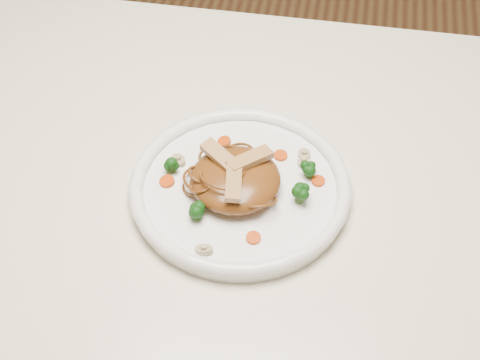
# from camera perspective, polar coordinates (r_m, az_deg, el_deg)

# --- Properties ---
(table) EXTENTS (1.20, 0.80, 0.75)m
(table) POSITION_cam_1_polar(r_m,az_deg,el_deg) (1.09, -1.05, -3.36)
(table) COLOR beige
(table) RESTS_ON ground
(plate) EXTENTS (0.38, 0.38, 0.02)m
(plate) POSITION_cam_1_polar(r_m,az_deg,el_deg) (0.99, -0.00, -0.86)
(plate) COLOR white
(plate) RESTS_ON table
(noodle_mound) EXTENTS (0.15, 0.15, 0.04)m
(noodle_mound) POSITION_cam_1_polar(r_m,az_deg,el_deg) (0.96, -0.36, 0.06)
(noodle_mound) COLOR brown
(noodle_mound) RESTS_ON plate
(chicken_a) EXTENTS (0.06, 0.06, 0.01)m
(chicken_a) POSITION_cam_1_polar(r_m,az_deg,el_deg) (0.96, 0.78, 1.66)
(chicken_a) COLOR tan
(chicken_a) RESTS_ON noodle_mound
(chicken_b) EXTENTS (0.06, 0.06, 0.01)m
(chicken_b) POSITION_cam_1_polar(r_m,az_deg,el_deg) (0.96, -1.52, 1.86)
(chicken_b) COLOR tan
(chicken_b) RESTS_ON noodle_mound
(chicken_c) EXTENTS (0.03, 0.07, 0.01)m
(chicken_c) POSITION_cam_1_polar(r_m,az_deg,el_deg) (0.93, -0.51, -0.11)
(chicken_c) COLOR tan
(chicken_c) RESTS_ON noodle_mound
(broccoli_0) EXTENTS (0.03, 0.03, 0.03)m
(broccoli_0) POSITION_cam_1_polar(r_m,az_deg,el_deg) (0.99, 5.57, 1.02)
(broccoli_0) COLOR #0E420D
(broccoli_0) RESTS_ON plate
(broccoli_1) EXTENTS (0.02, 0.02, 0.03)m
(broccoli_1) POSITION_cam_1_polar(r_m,az_deg,el_deg) (1.00, -5.56, 1.30)
(broccoli_1) COLOR #0E420D
(broccoli_1) RESTS_ON plate
(broccoli_2) EXTENTS (0.03, 0.03, 0.03)m
(broccoli_2) POSITION_cam_1_polar(r_m,az_deg,el_deg) (0.94, -3.47, -2.45)
(broccoli_2) COLOR #0E420D
(broccoli_2) RESTS_ON plate
(broccoli_3) EXTENTS (0.03, 0.03, 0.03)m
(broccoli_3) POSITION_cam_1_polar(r_m,az_deg,el_deg) (0.96, 4.79, -0.96)
(broccoli_3) COLOR #0E420D
(broccoli_3) RESTS_ON plate
(carrot_0) EXTENTS (0.02, 0.02, 0.00)m
(carrot_0) POSITION_cam_1_polar(r_m,az_deg,el_deg) (1.02, 3.25, 1.96)
(carrot_0) COLOR #BD3D06
(carrot_0) RESTS_ON plate
(carrot_1) EXTENTS (0.02, 0.02, 0.00)m
(carrot_1) POSITION_cam_1_polar(r_m,az_deg,el_deg) (0.99, -5.83, -0.11)
(carrot_1) COLOR #BD3D06
(carrot_1) RESTS_ON plate
(carrot_2) EXTENTS (0.02, 0.02, 0.00)m
(carrot_2) POSITION_cam_1_polar(r_m,az_deg,el_deg) (0.99, 6.23, -0.07)
(carrot_2) COLOR #BD3D06
(carrot_2) RESTS_ON plate
(carrot_3) EXTENTS (0.03, 0.03, 0.00)m
(carrot_3) POSITION_cam_1_polar(r_m,az_deg,el_deg) (1.04, -1.26, 3.08)
(carrot_3) COLOR #BD3D06
(carrot_3) RESTS_ON plate
(carrot_4) EXTENTS (0.02, 0.02, 0.00)m
(carrot_4) POSITION_cam_1_polar(r_m,az_deg,el_deg) (0.92, 1.07, -4.61)
(carrot_4) COLOR #BD3D06
(carrot_4) RESTS_ON plate
(mushroom_0) EXTENTS (0.02, 0.02, 0.01)m
(mushroom_0) POSITION_cam_1_polar(r_m,az_deg,el_deg) (0.91, -2.87, -5.55)
(mushroom_0) COLOR #BCAE8D
(mushroom_0) RESTS_ON plate
(mushroom_1) EXTENTS (0.02, 0.02, 0.01)m
(mushroom_1) POSITION_cam_1_polar(r_m,az_deg,el_deg) (1.01, 5.05, 1.43)
(mushroom_1) COLOR #BCAE8D
(mushroom_1) RESTS_ON plate
(mushroom_2) EXTENTS (0.04, 0.04, 0.01)m
(mushroom_2) POSITION_cam_1_polar(r_m,az_deg,el_deg) (1.01, -4.91, 1.58)
(mushroom_2) COLOR #BCAE8D
(mushroom_2) RESTS_ON plate
(mushroom_3) EXTENTS (0.03, 0.03, 0.01)m
(mushroom_3) POSITION_cam_1_polar(r_m,az_deg,el_deg) (1.02, 5.13, 2.01)
(mushroom_3) COLOR #BCAE8D
(mushroom_3) RESTS_ON plate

